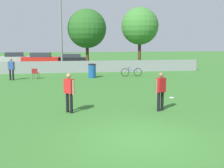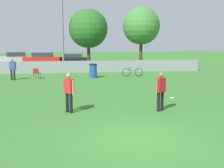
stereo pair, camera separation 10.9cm
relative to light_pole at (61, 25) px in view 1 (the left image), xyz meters
name	(u,v)px [view 1 (the left image)]	position (x,y,z in m)	size (l,w,h in m)	color
ground_plane	(139,139)	(2.86, -19.61, -4.41)	(120.00, 120.00, 0.00)	#38722D
fence_backline	(93,67)	(2.86, -1.61, -3.86)	(20.71, 0.07, 1.21)	gray
light_pole	(61,25)	(0.00, 0.00, 0.00)	(0.90, 0.36, 7.34)	gray
tree_near_pole	(87,29)	(2.56, 1.28, -0.27)	(3.96, 3.96, 6.13)	#4C331E
tree_far_right	(140,26)	(7.88, 0.54, -0.01)	(3.78, 3.78, 6.30)	#4C331E
player_thrower_red	(69,90)	(0.71, -16.04, -3.43)	(0.45, 0.45, 1.68)	black
player_defender_red	(161,89)	(4.62, -16.32, -3.43)	(0.51, 0.40, 1.68)	black
spectator_in_blue	(11,68)	(-3.64, -5.75, -3.45)	(0.55, 0.26, 1.66)	black
frisbee_disc	(172,98)	(6.09, -13.77, -4.39)	(0.25, 0.25, 0.03)	white
folding_chair_sideline	(35,73)	(-1.95, -5.25, -3.91)	(0.54, 0.55, 0.82)	#333338
bicycle_sideline	(132,72)	(5.86, -4.91, -4.05)	(1.77, 0.44, 0.74)	black
trash_bin	(92,71)	(2.52, -5.31, -3.84)	(0.63, 0.63, 1.13)	#194C99
parked_car_silver	(15,58)	(-6.16, 9.25, -3.71)	(4.45, 2.24, 1.46)	black
parked_car_red	(41,59)	(-2.77, 7.73, -3.70)	(4.65, 2.25, 1.48)	black
parked_car_dark	(71,59)	(0.95, 8.25, -3.77)	(4.62, 2.21, 1.27)	black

